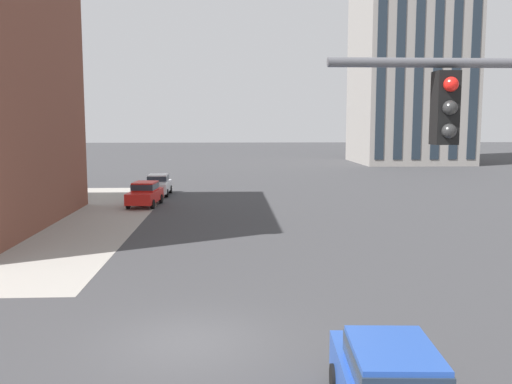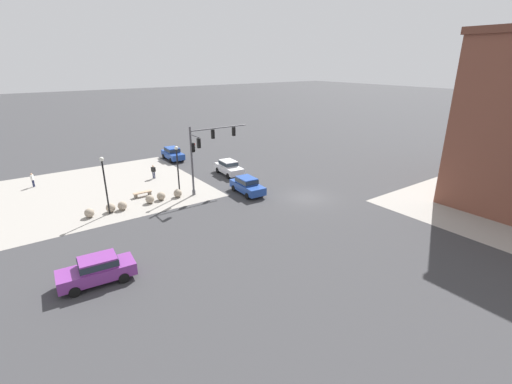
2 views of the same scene
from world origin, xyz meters
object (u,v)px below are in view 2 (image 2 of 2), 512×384
(bollard_sphere_curb_f, at_px, (89,213))
(pedestrian_at_curb, at_px, (153,171))
(bollard_sphere_curb_d, at_px, (122,206))
(bollard_sphere_curb_a, at_px, (178,193))
(car_main_southbound_near, at_px, (229,167))
(car_main_southbound_far, at_px, (247,185))
(car_cross_westbound, at_px, (173,153))
(bollard_sphere_curb_c, at_px, (150,199))
(bollard_sphere_curb_e, at_px, (111,208))
(traffic_signal_main, at_px, (203,149))
(street_lamp_mid_sidewalk, at_px, (104,179))
(bollard_sphere_curb_b, at_px, (161,196))
(street_lamp_corner_near, at_px, (178,165))
(car_main_northbound_near, at_px, (97,269))
(pedestrian_near_bench, at_px, (32,179))
(bench_near_signal, at_px, (143,193))

(bollard_sphere_curb_f, relative_size, pedestrian_at_curb, 0.52)
(bollard_sphere_curb_d, distance_m, bollard_sphere_curb_f, 2.81)
(bollard_sphere_curb_a, distance_m, car_main_southbound_near, 8.86)
(pedestrian_at_curb, height_order, car_main_southbound_far, car_main_southbound_far)
(bollard_sphere_curb_d, xyz_separation_m, car_main_southbound_far, (-11.63, 3.09, 0.51))
(car_main_southbound_far, distance_m, car_cross_westbound, 16.95)
(bollard_sphere_curb_c, xyz_separation_m, bollard_sphere_curb_e, (3.61, 0.01, 0.00))
(bollard_sphere_curb_e, bearing_deg, traffic_signal_main, 176.55)
(bollard_sphere_curb_a, xyz_separation_m, car_main_southbound_far, (-6.19, 3.16, 0.51))
(bollard_sphere_curb_e, distance_m, car_main_southbound_near, 14.98)
(bollard_sphere_curb_a, height_order, bollard_sphere_curb_c, same)
(bollard_sphere_curb_e, xyz_separation_m, street_lamp_mid_sidewalk, (0.21, 0.31, 2.85))
(bollard_sphere_curb_b, distance_m, street_lamp_corner_near, 3.41)
(car_main_northbound_near, bearing_deg, bollard_sphere_curb_c, -123.72)
(pedestrian_near_bench, bearing_deg, street_lamp_corner_near, 134.52)
(bollard_sphere_curb_f, distance_m, car_cross_westbound, 19.53)
(bollard_sphere_curb_e, bearing_deg, car_main_southbound_near, -166.59)
(street_lamp_mid_sidewalk, distance_m, car_main_northbound_near, 11.26)
(car_main_northbound_near, xyz_separation_m, car_main_southbound_far, (-16.23, -7.60, 0.00))
(bollard_sphere_curb_f, xyz_separation_m, bench_near_signal, (-5.47, -2.29, -0.08))
(bollard_sphere_curb_c, height_order, pedestrian_near_bench, pedestrian_near_bench)
(pedestrian_at_curb, relative_size, car_main_northbound_near, 0.35)
(pedestrian_at_curb, distance_m, car_main_southbound_near, 8.67)
(bollard_sphere_curb_e, height_order, street_lamp_corner_near, street_lamp_corner_near)
(bollard_sphere_curb_b, xyz_separation_m, bollard_sphere_curb_d, (3.79, 0.29, 0.00))
(bollard_sphere_curb_a, height_order, pedestrian_at_curb, pedestrian_at_curb)
(bollard_sphere_curb_d, height_order, street_lamp_mid_sidewalk, street_lamp_mid_sidewalk)
(bollard_sphere_curb_c, distance_m, pedestrian_near_bench, 14.60)
(street_lamp_mid_sidewalk, distance_m, car_main_southbound_near, 15.43)
(street_lamp_corner_near, bearing_deg, car_main_southbound_near, -157.13)
(traffic_signal_main, bearing_deg, bollard_sphere_curb_f, -2.31)
(bollard_sphere_curb_c, relative_size, car_main_northbound_near, 0.18)
(pedestrian_near_bench, bearing_deg, bollard_sphere_curb_e, 112.05)
(bench_near_signal, height_order, car_main_southbound_far, car_main_southbound_far)
(traffic_signal_main, height_order, bollard_sphere_curb_e, traffic_signal_main)
(bollard_sphere_curb_c, height_order, street_lamp_mid_sidewalk, street_lamp_mid_sidewalk)
(bollard_sphere_curb_b, xyz_separation_m, car_main_southbound_near, (-9.77, -3.28, 0.51))
(pedestrian_at_curb, distance_m, street_lamp_corner_near, 7.42)
(bollard_sphere_curb_c, xyz_separation_m, car_main_northbound_near, (7.21, 10.80, 0.51))
(street_lamp_corner_near, bearing_deg, car_main_northbound_near, 46.68)
(bollard_sphere_curb_b, xyz_separation_m, car_main_southbound_far, (-7.84, 3.38, 0.51))
(street_lamp_corner_near, relative_size, car_main_southbound_near, 1.13)
(pedestrian_near_bench, xyz_separation_m, pedestrian_at_curb, (-11.58, 4.71, 0.01))
(pedestrian_at_curb, height_order, car_main_northbound_near, car_main_northbound_near)
(bollard_sphere_curb_c, distance_m, street_lamp_corner_near, 4.20)
(bollard_sphere_curb_c, height_order, bollard_sphere_curb_d, same)
(street_lamp_mid_sidewalk, xyz_separation_m, car_cross_westbound, (-12.15, -14.05, -2.34))
(bollard_sphere_curb_c, bearing_deg, car_main_southbound_near, -162.48)
(bollard_sphere_curb_c, distance_m, pedestrian_at_curb, 7.87)
(pedestrian_near_bench, height_order, car_main_northbound_near, car_main_northbound_near)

